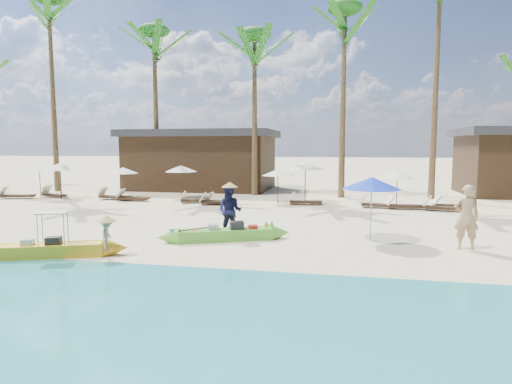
% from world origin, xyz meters
% --- Properties ---
extents(ground, '(240.00, 240.00, 0.00)m').
position_xyz_m(ground, '(0.00, 0.00, 0.00)').
color(ground, beige).
rests_on(ground, ground).
extents(wet_sand_strip, '(240.00, 4.50, 0.01)m').
position_xyz_m(wet_sand_strip, '(0.00, -5.00, 0.00)').
color(wet_sand_strip, tan).
rests_on(wet_sand_strip, ground).
extents(green_canoe, '(4.66, 2.23, 0.63)m').
position_xyz_m(green_canoe, '(-1.58, 0.75, 0.21)').
color(green_canoe, '#60C03A').
rests_on(green_canoe, ground).
extents(yellow_canoe, '(4.69, 2.09, 1.28)m').
position_xyz_m(yellow_canoe, '(-5.92, -2.34, 0.21)').
color(yellow_canoe, yellow).
rests_on(yellow_canoe, ground).
extents(tourist, '(0.72, 0.48, 1.97)m').
position_xyz_m(tourist, '(5.88, 1.03, 0.98)').
color(tourist, tan).
rests_on(tourist, ground).
extents(vendor_green, '(0.91, 0.74, 1.78)m').
position_xyz_m(vendor_green, '(-1.58, 1.36, 0.89)').
color(vendor_green, '#16193E').
rests_on(vendor_green, ground).
extents(vendor_yellow, '(0.48, 0.65, 0.89)m').
position_xyz_m(vendor_yellow, '(-4.26, -1.95, 0.62)').
color(vendor_yellow, gray).
rests_on(vendor_yellow, ground).
extents(blue_umbrella, '(1.96, 1.96, 2.11)m').
position_xyz_m(blue_umbrella, '(3.14, 1.73, 1.91)').
color(blue_umbrella, '#99999E').
rests_on(blue_umbrella, ground).
extents(resort_parasol_1, '(1.90, 1.90, 1.95)m').
position_xyz_m(resort_parasol_1, '(-16.26, 10.62, 1.76)').
color(resort_parasol_1, '#382316').
rests_on(resort_parasol_1, ground).
extents(lounger_1_right, '(2.05, 1.15, 0.66)m').
position_xyz_m(lounger_1_right, '(-17.08, 9.49, 0.22)').
color(lounger_1_right, '#382316').
rests_on(lounger_1_right, ground).
extents(resort_parasol_2, '(2.08, 2.08, 2.14)m').
position_xyz_m(resort_parasol_2, '(-14.39, 10.06, 1.93)').
color(resort_parasol_2, '#382316').
rests_on(resort_parasol_2, ground).
extents(lounger_2_left, '(1.79, 0.94, 0.58)m').
position_xyz_m(lounger_2_left, '(-15.32, 10.51, 0.19)').
color(lounger_2_left, '#382316').
rests_on(lounger_2_left, ground).
extents(resort_parasol_3, '(1.81, 1.81, 1.87)m').
position_xyz_m(resort_parasol_3, '(-10.75, 10.92, 1.68)').
color(resort_parasol_3, '#382316').
rests_on(resort_parasol_3, ground).
extents(lounger_3_left, '(2.00, 0.68, 0.67)m').
position_xyz_m(lounger_3_left, '(-11.04, 10.19, 0.22)').
color(lounger_3_left, '#382316').
rests_on(lounger_3_left, ground).
extents(lounger_3_right, '(1.87, 0.70, 0.62)m').
position_xyz_m(lounger_3_right, '(-9.68, 9.80, 0.21)').
color(lounger_3_right, '#382316').
rests_on(lounger_3_right, ground).
extents(resort_parasol_4, '(1.93, 1.93, 1.98)m').
position_xyz_m(resort_parasol_4, '(-7.38, 11.71, 1.79)').
color(resort_parasol_4, '#382316').
rests_on(resort_parasol_4, ground).
extents(lounger_4_left, '(1.78, 1.05, 0.58)m').
position_xyz_m(lounger_4_left, '(-5.88, 9.65, 0.19)').
color(lounger_4_left, '#382316').
rests_on(lounger_4_left, ground).
extents(lounger_4_right, '(1.68, 0.59, 0.56)m').
position_xyz_m(lounger_4_right, '(-4.32, 9.48, 0.19)').
color(lounger_4_right, '#382316').
rests_on(lounger_4_right, ground).
extents(resort_parasol_5, '(1.83, 1.83, 1.88)m').
position_xyz_m(resort_parasol_5, '(-1.30, 10.64, 1.70)').
color(resort_parasol_5, '#382316').
rests_on(resort_parasol_5, ground).
extents(lounger_5_left, '(1.86, 0.98, 0.60)m').
position_xyz_m(lounger_5_left, '(-4.50, 9.10, 0.20)').
color(lounger_5_left, '#382316').
rests_on(lounger_5_left, ground).
extents(resort_parasol_6, '(2.22, 2.22, 2.29)m').
position_xyz_m(resort_parasol_6, '(0.17, 11.11, 2.07)').
color(resort_parasol_6, '#382316').
rests_on(resort_parasol_6, ground).
extents(lounger_6_left, '(1.85, 0.77, 0.61)m').
position_xyz_m(lounger_6_left, '(0.16, 10.10, 0.20)').
color(lounger_6_left, '#382316').
rests_on(lounger_6_left, ground).
extents(lounger_6_right, '(1.85, 0.79, 0.61)m').
position_xyz_m(lounger_6_right, '(3.90, 9.69, 0.20)').
color(lounger_6_right, '#382316').
rests_on(lounger_6_right, ground).
extents(resort_parasol_7, '(1.77, 1.77, 1.82)m').
position_xyz_m(resort_parasol_7, '(4.99, 10.35, 1.64)').
color(resort_parasol_7, '#382316').
rests_on(resort_parasol_7, ground).
extents(lounger_7_left, '(1.85, 0.78, 0.61)m').
position_xyz_m(lounger_7_left, '(5.17, 9.48, 0.20)').
color(lounger_7_left, '#382316').
rests_on(lounger_7_left, ground).
extents(lounger_7_right, '(1.94, 0.95, 0.63)m').
position_xyz_m(lounger_7_right, '(6.93, 9.19, 0.21)').
color(lounger_7_right, '#382316').
rests_on(lounger_7_right, ground).
extents(lounger_8_left, '(1.82, 0.74, 0.60)m').
position_xyz_m(lounger_8_left, '(7.49, 10.17, 0.20)').
color(lounger_8_left, '#382316').
rests_on(lounger_8_left, ground).
extents(palm_1, '(2.08, 2.08, 13.60)m').
position_xyz_m(palm_1, '(-17.59, 14.06, 10.82)').
color(palm_1, brown).
rests_on(palm_1, ground).
extents(palm_2, '(2.08, 2.08, 11.33)m').
position_xyz_m(palm_2, '(-10.45, 15.08, 9.18)').
color(palm_2, brown).
rests_on(palm_2, ground).
extents(palm_3, '(2.08, 2.08, 10.52)m').
position_xyz_m(palm_3, '(-3.36, 14.27, 8.58)').
color(palm_3, brown).
rests_on(palm_3, ground).
extents(palm_4, '(2.08, 2.08, 11.70)m').
position_xyz_m(palm_4, '(2.15, 14.01, 9.45)').
color(palm_4, brown).
rests_on(palm_4, ground).
extents(palm_5, '(2.08, 2.08, 13.60)m').
position_xyz_m(palm_5, '(7.45, 14.38, 10.82)').
color(palm_5, brown).
rests_on(palm_5, ground).
extents(pavilion_west, '(10.80, 6.60, 4.30)m').
position_xyz_m(pavilion_west, '(-8.00, 17.50, 2.19)').
color(pavilion_west, '#382316').
rests_on(pavilion_west, ground).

